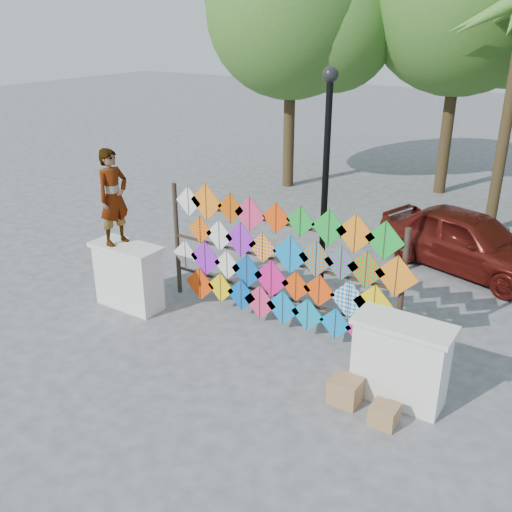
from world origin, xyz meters
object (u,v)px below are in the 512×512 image
object	(u,v)px
vendor_woman	(113,197)
sedan	(468,241)
kite_rack	(279,264)
lamppost	(326,168)

from	to	relation	value
vendor_woman	sedan	size ratio (longest dim) A/B	0.45
kite_rack	lamppost	bearing A→B (deg)	81.26
sedan	kite_rack	bearing A→B (deg)	170.67
kite_rack	lamppost	distance (m)	1.96
vendor_woman	lamppost	bearing A→B (deg)	-52.19
vendor_woman	sedan	distance (m)	7.60
vendor_woman	lamppost	distance (m)	3.92
kite_rack	lamppost	xyz separation A→B (m)	(0.20, 1.28, 1.47)
kite_rack	sedan	world-z (taller)	kite_rack
kite_rack	lamppost	world-z (taller)	lamppost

